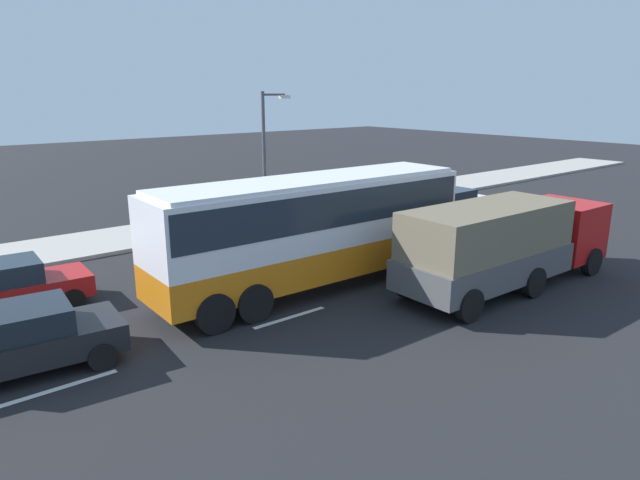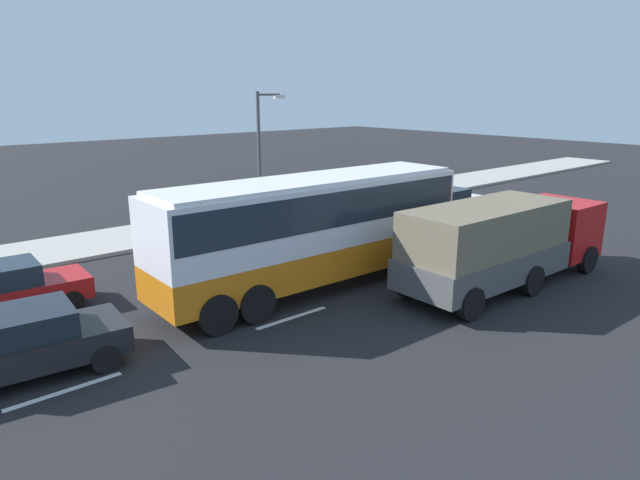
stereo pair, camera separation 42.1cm
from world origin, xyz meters
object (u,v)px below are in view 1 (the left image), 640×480
object	(u,v)px
car_black_sedan	(24,338)
pedestrian_at_crossing	(296,195)
coach_bus	(314,221)
street_lamp	(267,148)
pedestrian_near_curb	(348,185)
car_white_minivan	(450,203)
cargo_truck	(506,241)

from	to	relation	value
car_black_sedan	pedestrian_at_crossing	xyz separation A→B (m)	(14.39, 9.14, 0.31)
coach_bus	street_lamp	distance (m)	9.36
pedestrian_near_curb	pedestrian_at_crossing	distance (m)	4.60
coach_bus	pedestrian_at_crossing	bearing A→B (deg)	57.70
pedestrian_near_curb	car_black_sedan	bearing A→B (deg)	-119.03
car_black_sedan	car_white_minivan	size ratio (longest dim) A/B	0.93
car_black_sedan	car_white_minivan	xyz separation A→B (m)	(19.90, 3.80, -0.01)
car_white_minivan	street_lamp	distance (m)	9.37
cargo_truck	pedestrian_at_crossing	size ratio (longest dim) A/B	5.09
cargo_truck	coach_bus	bearing A→B (deg)	143.72
car_black_sedan	street_lamp	world-z (taller)	street_lamp
coach_bus	car_black_sedan	xyz separation A→B (m)	(-8.47, -0.21, -1.41)
car_white_minivan	pedestrian_near_curb	xyz separation A→B (m)	(-1.03, 6.35, 0.22)
cargo_truck	street_lamp	world-z (taller)	street_lamp
pedestrian_near_curb	street_lamp	distance (m)	7.17
car_black_sedan	pedestrian_at_crossing	distance (m)	17.05
cargo_truck	pedestrian_at_crossing	distance (m)	12.73
cargo_truck	car_white_minivan	bearing A→B (deg)	49.52
car_white_minivan	pedestrian_at_crossing	size ratio (longest dim) A/B	2.72
car_black_sedan	pedestrian_at_crossing	world-z (taller)	pedestrian_at_crossing
coach_bus	pedestrian_near_curb	distance (m)	14.44
coach_bus	car_white_minivan	bearing A→B (deg)	18.65
pedestrian_near_curb	street_lamp	world-z (taller)	street_lamp
coach_bus	pedestrian_at_crossing	xyz separation A→B (m)	(5.92, 8.93, -1.11)
car_black_sedan	car_white_minivan	distance (m)	20.26
cargo_truck	car_black_sedan	size ratio (longest dim) A/B	2.02
street_lamp	car_white_minivan	bearing A→B (deg)	-32.55
car_white_minivan	pedestrian_at_crossing	xyz separation A→B (m)	(-5.51, 5.34, 0.31)
car_black_sedan	car_white_minivan	world-z (taller)	car_black_sedan
coach_bus	car_white_minivan	world-z (taller)	coach_bus
coach_bus	cargo_truck	distance (m)	6.16
car_white_minivan	cargo_truck	bearing A→B (deg)	-132.90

